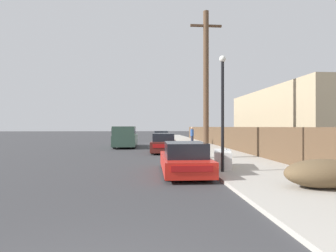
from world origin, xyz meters
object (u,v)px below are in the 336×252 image
object	(u,v)px
car_parked_far	(161,138)
utility_pole	(206,83)
parked_sports_car_red	(184,159)
brush_pile	(324,173)
car_parked_mid	(164,144)
street_lamp	(223,104)
pickup_truck	(125,137)
pedestrian	(192,135)
discarded_fridge	(222,159)

from	to	relation	value
car_parked_far	utility_pole	size ratio (longest dim) A/B	0.53
parked_sports_car_red	brush_pile	distance (m)	4.83
car_parked_mid	brush_pile	world-z (taller)	car_parked_mid
parked_sports_car_red	street_lamp	world-z (taller)	street_lamp
pickup_truck	street_lamp	distance (m)	14.90
car_parked_mid	car_parked_far	xyz separation A→B (m)	(0.24, 10.48, -0.00)
parked_sports_car_red	car_parked_mid	size ratio (longest dim) A/B	1.02
parked_sports_car_red	utility_pole	bearing A→B (deg)	67.65
pickup_truck	pedestrian	xyz separation A→B (m)	(6.47, 1.96, 0.08)
car_parked_mid	pedestrian	world-z (taller)	pedestrian
pickup_truck	utility_pole	distance (m)	11.30
utility_pole	street_lamp	distance (m)	4.89
parked_sports_car_red	pedestrian	xyz separation A→B (m)	(2.91, 15.61, 0.45)
pickup_truck	utility_pole	xyz separation A→B (m)	(5.39, -9.30, 3.46)
discarded_fridge	street_lamp	size ratio (longest dim) A/B	0.40
discarded_fridge	parked_sports_car_red	size ratio (longest dim) A/B	0.43
utility_pole	brush_pile	xyz separation A→B (m)	(1.81, -7.50, -3.88)
pickup_truck	car_parked_mid	bearing A→B (deg)	123.11
parked_sports_car_red	car_parked_far	world-z (taller)	car_parked_far
car_parked_mid	pickup_truck	size ratio (longest dim) A/B	0.75
car_parked_mid	brush_pile	distance (m)	12.53
parked_sports_car_red	pedestrian	world-z (taller)	pedestrian
discarded_fridge	pedestrian	xyz separation A→B (m)	(1.12, 14.76, 0.54)
utility_pole	pedestrian	size ratio (longest dim) A/B	4.74
car_parked_mid	utility_pole	bearing A→B (deg)	-58.89
pickup_truck	street_lamp	world-z (taller)	street_lamp
car_parked_far	pickup_truck	distance (m)	6.57
pickup_truck	street_lamp	xyz separation A→B (m)	(5.04, -13.90, 1.84)
car_parked_mid	pedestrian	xyz separation A→B (m)	(3.23, 6.87, 0.38)
car_parked_mid	car_parked_far	size ratio (longest dim) A/B	0.94
discarded_fridge	street_lamp	bearing A→B (deg)	-91.49
brush_pile	street_lamp	bearing A→B (deg)	126.74
discarded_fridge	utility_pole	size ratio (longest dim) A/B	0.22
car_parked_mid	pickup_truck	xyz separation A→B (m)	(-3.24, 4.91, 0.29)
car_parked_far	brush_pile	size ratio (longest dim) A/B	1.91
utility_pole	street_lamp	xyz separation A→B (m)	(-0.35, -4.60, -1.63)
parked_sports_car_red	car_parked_mid	distance (m)	8.74
discarded_fridge	pickup_truck	distance (m)	13.89
discarded_fridge	parked_sports_car_red	bearing A→B (deg)	-140.61
car_parked_far	pedestrian	bearing A→B (deg)	-51.18
street_lamp	brush_pile	xyz separation A→B (m)	(2.17, -2.90, -2.25)
pedestrian	discarded_fridge	bearing A→B (deg)	-94.32
parked_sports_car_red	discarded_fridge	bearing A→B (deg)	25.69
car_parked_far	car_parked_mid	bearing A→B (deg)	-92.08
car_parked_far	pickup_truck	size ratio (longest dim) A/B	0.80
pickup_truck	brush_pile	bearing A→B (deg)	112.94
discarded_fridge	parked_sports_car_red	world-z (taller)	parked_sports_car_red
parked_sports_car_red	pickup_truck	size ratio (longest dim) A/B	0.76
brush_pile	parked_sports_car_red	bearing A→B (deg)	139.21
parked_sports_car_red	brush_pile	xyz separation A→B (m)	(3.65, -3.15, -0.05)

